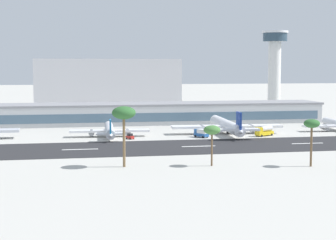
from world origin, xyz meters
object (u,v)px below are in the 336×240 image
(control_tower, at_px, (275,63))
(service_fuel_truck_0, at_px, (264,131))
(service_box_truck_1, at_px, (201,133))
(distant_hotel_block, at_px, (108,82))
(palm_tree_3, at_px, (212,131))
(palm_tree_0, at_px, (124,114))
(service_baggage_tug_2, at_px, (130,136))
(terminal_building, at_px, (152,113))
(palm_tree_2, at_px, (312,125))
(airliner_blue_tail_gate_1, at_px, (110,130))
(airliner_navy_tail_gate_2, at_px, (227,126))

(control_tower, distance_m, service_fuel_truck_0, 110.80)
(service_fuel_truck_0, distance_m, service_box_truck_1, 26.00)
(control_tower, xyz_separation_m, distant_hotel_block, (-91.22, 99.35, -13.07))
(distant_hotel_block, distance_m, palm_tree_3, 258.89)
(service_box_truck_1, distance_m, palm_tree_0, 69.43)
(service_baggage_tug_2, height_order, palm_tree_0, palm_tree_0)
(control_tower, xyz_separation_m, palm_tree_3, (-80.07, -159.20, -19.99))
(service_baggage_tug_2, bearing_deg, palm_tree_0, -40.49)
(distant_hotel_block, distance_m, service_box_truck_1, 199.68)
(service_baggage_tug_2, relative_size, palm_tree_3, 0.31)
(control_tower, bearing_deg, palm_tree_0, -123.71)
(terminal_building, relative_size, service_box_truck_1, 26.71)
(service_fuel_truck_0, bearing_deg, palm_tree_2, 52.63)
(terminal_building, bearing_deg, service_box_truck_1, -78.96)
(terminal_building, distance_m, palm_tree_0, 117.74)
(service_baggage_tug_2, bearing_deg, service_fuel_truck_0, 57.41)
(terminal_building, relative_size, palm_tree_2, 12.80)
(terminal_building, distance_m, palm_tree_3, 117.61)
(terminal_building, relative_size, service_fuel_truck_0, 19.42)
(terminal_building, bearing_deg, airliner_blue_tail_gate_1, -116.44)
(terminal_building, bearing_deg, palm_tree_0, -102.30)
(control_tower, height_order, service_box_truck_1, control_tower)
(service_baggage_tug_2, xyz_separation_m, palm_tree_3, (16.36, -60.52, 8.87))
(palm_tree_0, xyz_separation_m, palm_tree_3, (24.24, -2.86, -4.75))
(control_tower, bearing_deg, terminal_building, -152.27)
(airliner_blue_tail_gate_1, bearing_deg, airliner_navy_tail_gate_2, -86.20)
(service_box_truck_1, bearing_deg, palm_tree_3, 136.23)
(airliner_blue_tail_gate_1, xyz_separation_m, palm_tree_3, (23.62, -68.46, 7.25))
(control_tower, xyz_separation_m, palm_tree_2, (-53.10, -164.79, -18.38))
(terminal_building, distance_m, service_box_truck_1, 57.90)
(control_tower, xyz_separation_m, palm_tree_0, (-104.31, -156.34, -15.24))
(terminal_building, relative_size, distant_hotel_block, 1.60)
(terminal_building, bearing_deg, airliner_navy_tail_gate_2, -63.30)
(service_fuel_truck_0, distance_m, palm_tree_2, 67.78)
(service_box_truck_1, height_order, palm_tree_2, palm_tree_2)
(service_fuel_truck_0, bearing_deg, control_tower, -141.25)
(service_fuel_truck_0, height_order, palm_tree_3, palm_tree_3)
(service_box_truck_1, distance_m, service_baggage_tug_2, 28.21)
(service_fuel_truck_0, xyz_separation_m, service_baggage_tug_2, (-54.19, -0.11, -0.98))
(control_tower, xyz_separation_m, airliner_navy_tail_gate_2, (-55.07, -89.87, -26.50))
(control_tower, relative_size, palm_tree_0, 2.89)
(terminal_building, bearing_deg, distant_hotel_block, 94.83)
(service_baggage_tug_2, bearing_deg, airliner_navy_tail_gate_2, 69.31)
(airliner_blue_tail_gate_1, bearing_deg, terminal_building, -23.66)
(palm_tree_3, bearing_deg, service_baggage_tug_2, 105.13)
(distant_hotel_block, distance_m, palm_tree_0, 256.03)
(palm_tree_0, bearing_deg, palm_tree_2, -9.38)
(distant_hotel_block, distance_m, service_baggage_tug_2, 198.73)
(control_tower, distance_m, airliner_blue_tail_gate_1, 140.46)
(distant_hotel_block, xyz_separation_m, palm_tree_0, (-13.09, -255.69, -2.17))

